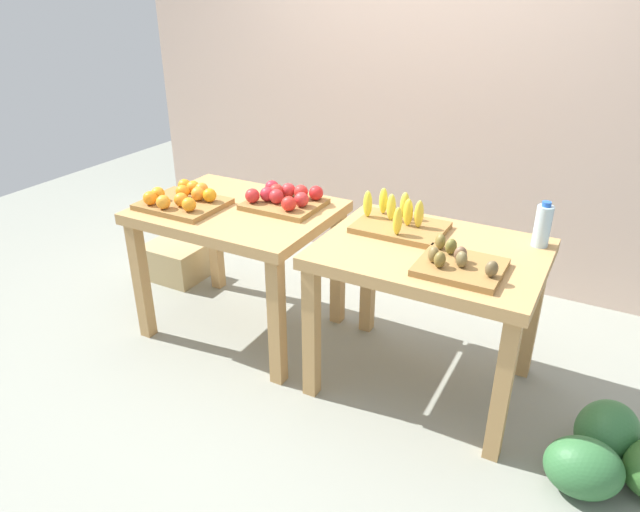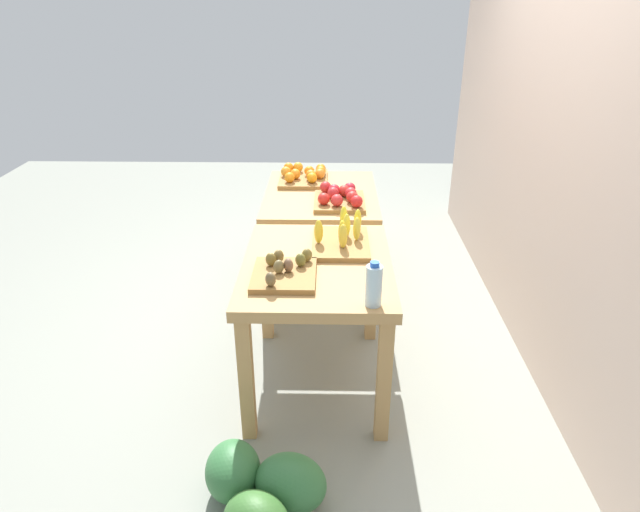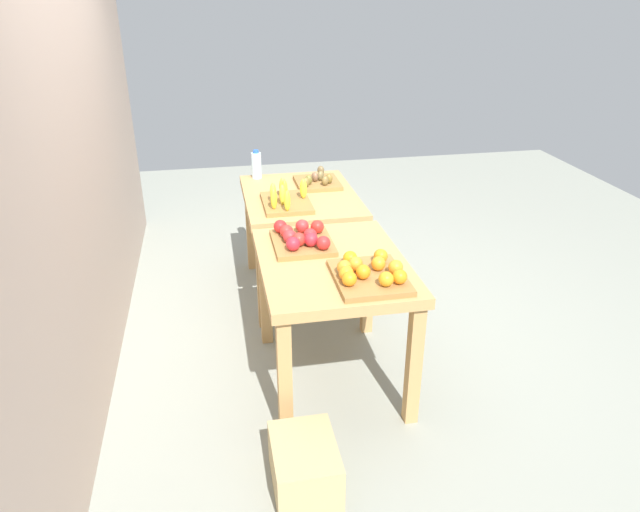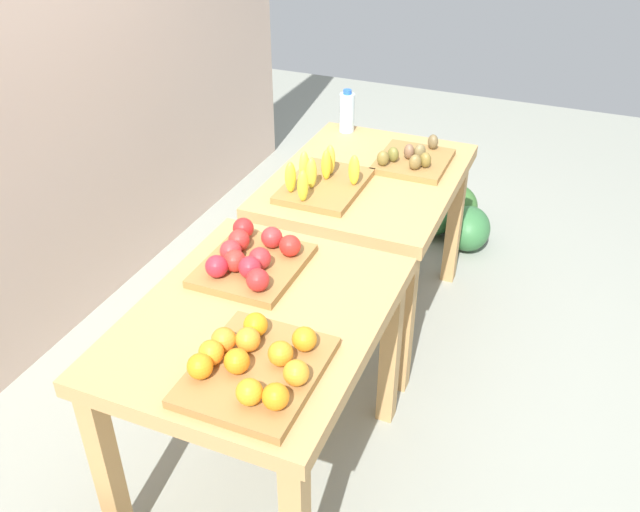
% 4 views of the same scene
% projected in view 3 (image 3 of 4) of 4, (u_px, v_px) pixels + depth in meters
% --- Properties ---
extents(ground_plane, '(8.00, 8.00, 0.00)m').
position_uv_depth(ground_plane, '(315.00, 327.00, 4.04)').
color(ground_plane, gray).
extents(back_wall, '(4.40, 0.12, 3.00)m').
position_uv_depth(back_wall, '(70.00, 118.00, 3.17)').
color(back_wall, beige).
rests_on(back_wall, ground_plane).
extents(display_table_left, '(1.04, 0.80, 0.78)m').
position_uv_depth(display_table_left, '(332.00, 279.00, 3.26)').
color(display_table_left, tan).
rests_on(display_table_left, ground_plane).
extents(display_table_right, '(1.04, 0.80, 0.78)m').
position_uv_depth(display_table_right, '(300.00, 209.00, 4.25)').
color(display_table_right, tan).
rests_on(display_table_right, ground_plane).
extents(orange_bin, '(0.44, 0.37, 0.11)m').
position_uv_depth(orange_bin, '(369.00, 273.00, 2.98)').
color(orange_bin, olive).
rests_on(orange_bin, display_table_left).
extents(apple_bin, '(0.40, 0.34, 0.11)m').
position_uv_depth(apple_bin, '(302.00, 238.00, 3.37)').
color(apple_bin, olive).
rests_on(apple_bin, display_table_left).
extents(banana_crate, '(0.44, 0.32, 0.17)m').
position_uv_depth(banana_crate, '(286.00, 200.00, 3.97)').
color(banana_crate, olive).
rests_on(banana_crate, display_table_right).
extents(kiwi_bin, '(0.36, 0.32, 0.10)m').
position_uv_depth(kiwi_bin, '(318.00, 181.00, 4.37)').
color(kiwi_bin, olive).
rests_on(kiwi_bin, display_table_right).
extents(water_bottle, '(0.08, 0.08, 0.22)m').
position_uv_depth(water_bottle, '(256.00, 165.00, 4.50)').
color(water_bottle, silver).
rests_on(water_bottle, display_table_right).
extents(watermelon_pile, '(0.64, 0.61, 0.26)m').
position_uv_depth(watermelon_pile, '(309.00, 227.00, 5.35)').
color(watermelon_pile, '#35662B').
rests_on(watermelon_pile, ground_plane).
extents(cardboard_produce_box, '(0.40, 0.30, 0.25)m').
position_uv_depth(cardboard_produce_box, '(305.00, 466.00, 2.72)').
color(cardboard_produce_box, tan).
rests_on(cardboard_produce_box, ground_plane).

